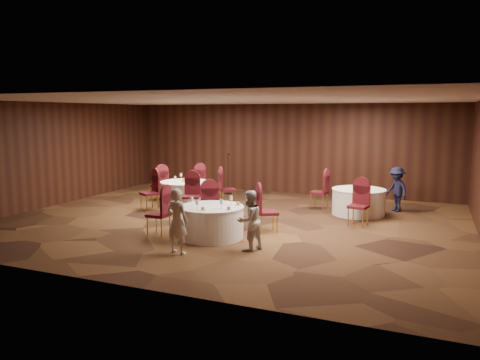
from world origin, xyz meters
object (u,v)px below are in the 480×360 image
at_px(man_c, 397,189).
at_px(mic_stand, 228,182).
at_px(woman_a, 177,221).
at_px(woman_b, 249,221).
at_px(table_left, 185,193).
at_px(table_main, 212,222).
at_px(table_right, 358,202).

bearing_deg(man_c, mic_stand, -140.55).
relative_size(woman_a, woman_b, 1.07).
height_order(table_left, man_c, man_c).
bearing_deg(woman_a, mic_stand, -67.04).
xyz_separation_m(table_main, man_c, (3.70, 4.75, 0.28)).
bearing_deg(mic_stand, woman_b, -62.21).
height_order(mic_stand, man_c, mic_stand).
distance_m(table_right, woman_b, 4.74).
bearing_deg(table_main, table_right, 54.60).
relative_size(table_right, mic_stand, 1.03).
relative_size(mic_stand, man_c, 1.11).
relative_size(woman_b, man_c, 0.97).
bearing_deg(table_left, mic_stand, 79.84).
distance_m(mic_stand, woman_b, 7.02).
relative_size(table_main, mic_stand, 1.03).
relative_size(table_left, woman_a, 1.14).
relative_size(table_main, table_left, 0.97).
height_order(mic_stand, woman_b, mic_stand).
distance_m(table_main, table_right, 4.74).
height_order(mic_stand, woman_a, mic_stand).
bearing_deg(man_c, table_right, -89.26).
xyz_separation_m(table_main, woman_b, (1.17, -0.60, 0.26)).
distance_m(table_main, table_left, 4.10).
bearing_deg(table_main, woman_a, -93.75).
height_order(table_right, woman_b, woman_b).
bearing_deg(table_left, table_right, 6.78).
bearing_deg(woman_b, table_main, -90.88).
xyz_separation_m(table_left, woman_a, (2.43, -4.62, 0.30)).
distance_m(table_left, man_c, 6.41).
distance_m(table_main, mic_stand, 5.99).
relative_size(table_main, man_c, 1.15).
xyz_separation_m(table_right, man_c, (0.95, 0.88, 0.28)).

